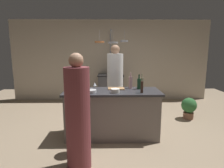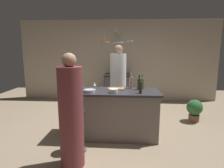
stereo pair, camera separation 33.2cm
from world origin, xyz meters
name	(u,v)px [view 1 (the left image)]	position (x,y,z in m)	size (l,w,h in m)	color
ground_plane	(112,135)	(0.00, 0.00, 0.00)	(9.00, 9.00, 0.00)	gray
back_wall	(110,61)	(0.00, 2.85, 1.30)	(6.40, 0.16, 2.60)	#BCAD99
kitchen_island	(112,113)	(0.00, 0.00, 0.45)	(1.80, 0.72, 0.90)	slate
stove_range	(111,88)	(0.00, 2.45, 0.45)	(0.80, 0.64, 0.89)	#47474C
chef	(115,85)	(0.09, 0.95, 0.82)	(0.37, 0.37, 1.77)	white
bar_stool_left	(81,131)	(-0.51, -0.62, 0.38)	(0.28, 0.28, 0.68)	#4C4C51
guest_left	(78,117)	(-0.49, -1.01, 0.75)	(0.34, 0.34, 1.62)	brown
overhead_pot_rack	(111,50)	(0.00, 1.99, 1.65)	(0.88, 1.28, 2.17)	gray
potted_plant	(189,107)	(1.87, 0.89, 0.30)	(0.36, 0.36, 0.52)	brown
cutting_board	(116,89)	(0.08, 0.15, 0.91)	(0.32, 0.22, 0.02)	#997047
pepper_mill	(142,87)	(0.53, -0.19, 1.01)	(0.05, 0.05, 0.21)	#382319
wine_bottle_green	(139,84)	(0.53, 0.14, 1.01)	(0.07, 0.07, 0.29)	#193D23
wine_bottle_rose	(131,82)	(0.37, 0.21, 1.02)	(0.07, 0.07, 0.32)	#B78C8E
wine_bottle_white	(142,83)	(0.60, 0.20, 1.01)	(0.07, 0.07, 0.29)	gray
wine_glass_by_chef	(70,85)	(-0.81, 0.05, 1.01)	(0.07, 0.07, 0.15)	silver
wine_glass_near_left_guest	(95,85)	(-0.33, 0.05, 1.01)	(0.07, 0.07, 0.15)	silver
mixing_bowl_ceramic	(115,91)	(0.05, -0.18, 0.94)	(0.16, 0.16, 0.07)	silver
mixing_bowl_steel	(91,91)	(-0.39, -0.18, 0.93)	(0.20, 0.20, 0.06)	#B7B7BC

